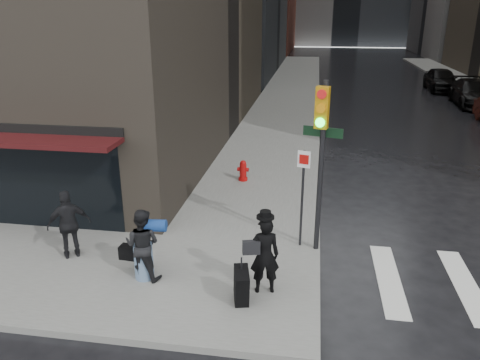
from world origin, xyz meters
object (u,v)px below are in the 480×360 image
object	(u,v)px
man_jeans	(142,244)
man_greycoat	(69,224)
man_overcoat	(260,260)
parked_car_3	(473,93)
fire_hydrant	(243,171)
traffic_light	(320,146)
parked_car_4	(441,79)

from	to	relation	value
man_jeans	man_greycoat	bearing A→B (deg)	-12.45
man_overcoat	parked_car_3	world-z (taller)	man_overcoat
man_overcoat	man_greycoat	world-z (taller)	man_overcoat
man_overcoat	fire_hydrant	world-z (taller)	man_overcoat
traffic_light	parked_car_3	size ratio (longest dim) A/B	0.75
parked_car_3	man_greycoat	bearing A→B (deg)	-121.79
man_overcoat	man_jeans	world-z (taller)	man_overcoat
parked_car_4	man_greycoat	bearing A→B (deg)	-116.21
traffic_light	parked_car_4	xyz separation A→B (m)	(8.93, 26.33, -1.93)
traffic_light	fire_hydrant	xyz separation A→B (m)	(-2.41, 4.57, -2.28)
man_greycoat	parked_car_3	distance (m)	26.61
traffic_light	parked_car_3	bearing A→B (deg)	80.05
parked_car_3	parked_car_4	bearing A→B (deg)	98.76
traffic_light	man_jeans	bearing A→B (deg)	-138.25
parked_car_4	parked_car_3	bearing A→B (deg)	-82.44
man_greycoat	fire_hydrant	distance (m)	6.60
fire_hydrant	parked_car_3	size ratio (longest dim) A/B	0.13
fire_hydrant	parked_car_3	bearing A→B (deg)	53.53
traffic_light	fire_hydrant	distance (m)	5.65
man_overcoat	fire_hydrant	bearing A→B (deg)	-91.81
man_greycoat	traffic_light	distance (m)	5.96
man_jeans	parked_car_4	world-z (taller)	man_jeans
traffic_light	parked_car_3	xyz separation A→B (m)	(9.52, 20.71, -1.97)
parked_car_3	parked_car_4	size ratio (longest dim) A/B	1.12
man_jeans	traffic_light	world-z (taller)	traffic_light
traffic_light	man_overcoat	bearing A→B (deg)	-102.86
fire_hydrant	parked_car_4	bearing A→B (deg)	62.47
parked_car_3	traffic_light	bearing A→B (deg)	-111.95
man_greycoat	fire_hydrant	world-z (taller)	man_greycoat
man_jeans	parked_car_3	bearing A→B (deg)	-115.22
man_overcoat	man_jeans	size ratio (longest dim) A/B	1.15
man_overcoat	fire_hydrant	xyz separation A→B (m)	(-1.35, 6.61, -0.45)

